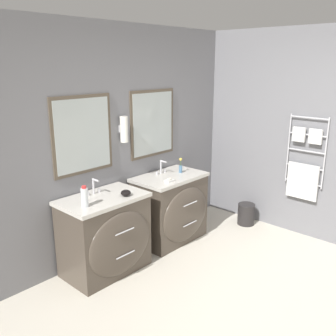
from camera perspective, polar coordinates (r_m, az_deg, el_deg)
ground_plane at (r=3.50m, az=16.16°, el=-23.40°), size 16.00×16.00×0.00m
wall_back at (r=4.21m, az=-9.60°, el=3.63°), size 5.59×0.17×2.60m
wall_right at (r=5.05m, az=17.98°, el=4.98°), size 0.13×4.21×2.60m
vanity_left at (r=4.05m, az=-9.34°, el=-9.94°), size 0.89×0.62×0.84m
vanity_right at (r=4.69m, az=0.57°, el=-6.03°), size 0.89×0.62×0.84m
faucet_left at (r=3.99m, az=-11.19°, el=-2.83°), size 0.17×0.11×0.17m
faucet_right at (r=4.64m, az=-1.00°, el=0.11°), size 0.17×0.11×0.17m
toiletry_bottle at (r=3.66m, az=-12.60°, el=-4.35°), size 0.07×0.07×0.21m
amenity_bowl at (r=3.90m, az=-6.45°, el=-3.80°), size 0.11×0.11×0.06m
flower_vase at (r=4.68m, az=1.93°, el=0.22°), size 0.04×0.04×0.19m
soap_dish at (r=4.34m, az=0.20°, el=-1.88°), size 0.11×0.08×0.04m
waste_bin at (r=5.34m, az=11.82°, el=-6.83°), size 0.23×0.23×0.29m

